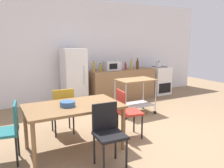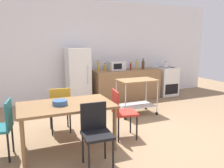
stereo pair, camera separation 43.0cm
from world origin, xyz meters
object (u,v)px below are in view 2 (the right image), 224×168
at_px(dining_table, 66,109).
at_px(chair_red, 122,110).
at_px(kitchen_cart, 137,91).
at_px(microwave, 117,66).
at_px(bottle_soda, 137,65).
at_px(fruit_bowl, 60,103).
at_px(bottle_soy_sauce, 98,66).
at_px(chair_mustard, 60,106).
at_px(bottle_sesame_oil, 105,68).
at_px(bottle_vinegar, 131,67).
at_px(stove_oven, 166,81).
at_px(kettle, 166,65).
at_px(chair_black, 96,130).
at_px(bottle_olive_oil, 143,65).
at_px(refrigerator, 78,76).
at_px(chair_teal, 1,125).

distance_m(dining_table, chair_red, 1.00).
relative_size(dining_table, kitchen_cart, 1.65).
relative_size(microwave, bottle_soda, 1.51).
bearing_deg(kitchen_cart, fruit_bowl, -151.17).
height_order(bottle_soy_sauce, fruit_bowl, bottle_soy_sauce).
relative_size(chair_mustard, bottle_sesame_oil, 4.29).
bearing_deg(kitchen_cart, bottle_soy_sauce, 107.67).
distance_m(microwave, fruit_bowl, 3.28).
height_order(microwave, bottle_vinegar, microwave).
bearing_deg(stove_oven, bottle_sesame_oil, 178.63).
xyz_separation_m(chair_mustard, kettle, (3.63, 1.66, 0.48)).
height_order(dining_table, chair_black, chair_black).
bearing_deg(bottle_olive_oil, chair_red, -127.95).
bearing_deg(fruit_bowl, bottle_soda, 41.41).
xyz_separation_m(chair_red, bottle_soy_sauce, (0.46, 2.51, 0.51)).
distance_m(dining_table, refrigerator, 2.68).
height_order(stove_oven, fruit_bowl, stove_oven).
relative_size(chair_teal, stove_oven, 0.97).
relative_size(chair_red, bottle_soy_sauce, 2.96).
distance_m(kitchen_cart, kettle, 2.21).
bearing_deg(refrigerator, bottle_sesame_oil, -2.22).
xyz_separation_m(bottle_sesame_oil, bottle_olive_oil, (1.17, -0.14, 0.05)).
distance_m(chair_teal, bottle_sesame_oil, 3.63).
bearing_deg(chair_teal, microwave, 138.61).
bearing_deg(bottle_vinegar, chair_teal, -145.43).
height_order(chair_black, fruit_bowl, chair_black).
bearing_deg(microwave, dining_table, -129.18).
bearing_deg(bottle_vinegar, refrigerator, 174.58).
distance_m(stove_oven, kettle, 0.57).
height_order(chair_red, bottle_soda, bottle_soda).
xyz_separation_m(chair_teal, chair_red, (1.96, -0.05, 0.00)).
bearing_deg(stove_oven, bottle_vinegar, -177.17).
height_order(dining_table, bottle_vinegar, bottle_vinegar).
bearing_deg(bottle_vinegar, bottle_soy_sauce, 173.11).
xyz_separation_m(chair_mustard, microwave, (1.99, 1.77, 0.51)).
bearing_deg(stove_oven, kitchen_cart, -143.60).
xyz_separation_m(kitchen_cart, bottle_olive_oil, (0.93, 1.29, 0.46)).
xyz_separation_m(stove_oven, kettle, (-0.12, -0.10, 0.55)).
relative_size(chair_mustard, bottle_olive_oil, 2.77).
xyz_separation_m(chair_red, bottle_vinegar, (1.44, 2.39, 0.48)).
xyz_separation_m(bottle_sesame_oil, kettle, (1.99, -0.15, 0.02)).
xyz_separation_m(dining_table, bottle_olive_oil, (2.84, 2.37, 0.36)).
bearing_deg(fruit_bowl, refrigerator, 69.18).
height_order(refrigerator, bottle_soda, refrigerator).
height_order(chair_mustard, bottle_vinegar, bottle_vinegar).
bearing_deg(bottle_sesame_oil, chair_teal, -136.97).
height_order(chair_black, bottle_vinegar, bottle_vinegar).
bearing_deg(refrigerator, chair_black, -100.65).
xyz_separation_m(chair_teal, chair_black, (1.23, -0.73, 0.00)).
bearing_deg(kitchen_cart, microwave, 85.82).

